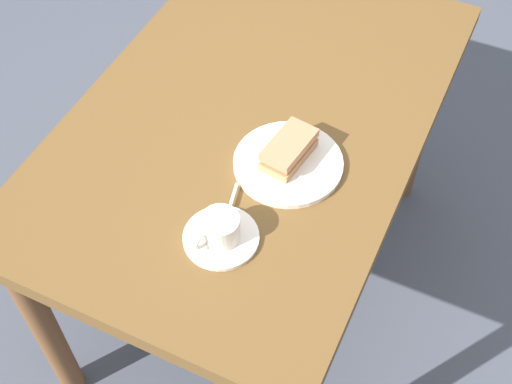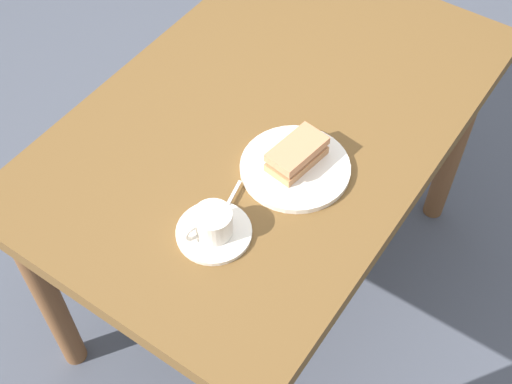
{
  "view_description": "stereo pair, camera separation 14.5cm",
  "coord_description": "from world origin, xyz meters",
  "px_view_note": "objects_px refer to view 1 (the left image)",
  "views": [
    {
      "loc": [
        -1.05,
        -0.5,
        1.94
      ],
      "look_at": [
        -0.24,
        -0.12,
        0.8
      ],
      "focal_mm": 47.97,
      "sensor_mm": 36.0,
      "label": 1
    },
    {
      "loc": [
        -0.98,
        -0.63,
        1.94
      ],
      "look_at": [
        -0.24,
        -0.12,
        0.8
      ],
      "focal_mm": 47.97,
      "sensor_mm": 36.0,
      "label": 2
    }
  ],
  "objects_px": {
    "coffee_saucer": "(221,237)",
    "coffee_cup": "(220,228)",
    "sandwich_front": "(289,149)",
    "spoon": "(230,207)",
    "sandwich_plate": "(288,163)",
    "dining_table": "(254,140)"
  },
  "relations": [
    {
      "from": "sandwich_plate",
      "to": "sandwich_front",
      "type": "relative_size",
      "value": 1.69
    },
    {
      "from": "sandwich_plate",
      "to": "dining_table",
      "type": "bearing_deg",
      "value": 49.58
    },
    {
      "from": "coffee_cup",
      "to": "spoon",
      "type": "distance_m",
      "value": 0.08
    },
    {
      "from": "dining_table",
      "to": "coffee_cup",
      "type": "bearing_deg",
      "value": -165.1
    },
    {
      "from": "sandwich_plate",
      "to": "coffee_cup",
      "type": "bearing_deg",
      "value": 169.22
    },
    {
      "from": "dining_table",
      "to": "coffee_cup",
      "type": "xyz_separation_m",
      "value": [
        -0.37,
        -0.1,
        0.15
      ]
    },
    {
      "from": "coffee_cup",
      "to": "spoon",
      "type": "xyz_separation_m",
      "value": [
        0.08,
        0.02,
        -0.03
      ]
    },
    {
      "from": "dining_table",
      "to": "coffee_saucer",
      "type": "height_order",
      "value": "coffee_saucer"
    },
    {
      "from": "dining_table",
      "to": "sandwich_front",
      "type": "distance_m",
      "value": 0.23
    },
    {
      "from": "sandwich_front",
      "to": "spoon",
      "type": "relative_size",
      "value": 1.48
    },
    {
      "from": "coffee_saucer",
      "to": "spoon",
      "type": "height_order",
      "value": "spoon"
    },
    {
      "from": "dining_table",
      "to": "sandwich_plate",
      "type": "relative_size",
      "value": 5.1
    },
    {
      "from": "coffee_saucer",
      "to": "sandwich_front",
      "type": "bearing_deg",
      "value": -9.34
    },
    {
      "from": "dining_table",
      "to": "spoon",
      "type": "distance_m",
      "value": 0.32
    },
    {
      "from": "spoon",
      "to": "sandwich_front",
      "type": "bearing_deg",
      "value": -17.95
    },
    {
      "from": "coffee_cup",
      "to": "coffee_saucer",
      "type": "bearing_deg",
      "value": -22.08
    },
    {
      "from": "coffee_cup",
      "to": "spoon",
      "type": "height_order",
      "value": "coffee_cup"
    },
    {
      "from": "sandwich_front",
      "to": "spoon",
      "type": "bearing_deg",
      "value": 162.05
    },
    {
      "from": "coffee_saucer",
      "to": "coffee_cup",
      "type": "xyz_separation_m",
      "value": [
        -0.0,
        0.0,
        0.04
      ]
    },
    {
      "from": "dining_table",
      "to": "coffee_saucer",
      "type": "relative_size",
      "value": 7.93
    },
    {
      "from": "sandwich_front",
      "to": "coffee_cup",
      "type": "bearing_deg",
      "value": 170.57
    },
    {
      "from": "spoon",
      "to": "coffee_saucer",
      "type": "bearing_deg",
      "value": -167.39
    }
  ]
}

